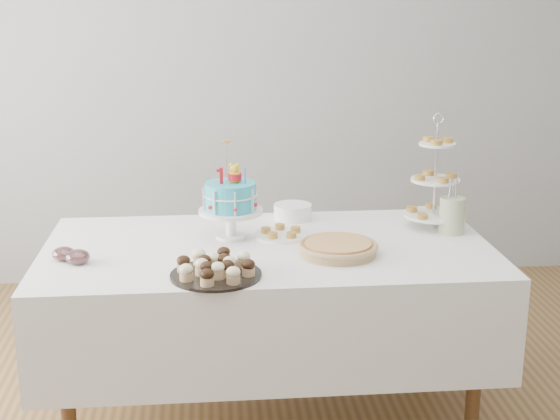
{
  "coord_description": "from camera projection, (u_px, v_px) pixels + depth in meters",
  "views": [
    {
      "loc": [
        -0.24,
        -2.87,
        1.82
      ],
      "look_at": [
        0.05,
        0.3,
        0.93
      ],
      "focal_mm": 50.0,
      "sensor_mm": 36.0,
      "label": 1
    }
  ],
  "objects": [
    {
      "name": "walls",
      "position": [
        273.0,
        123.0,
        2.9
      ],
      "size": [
        5.04,
        4.04,
        2.7
      ],
      "color": "gray",
      "rests_on": "floor"
    },
    {
      "name": "table",
      "position": [
        268.0,
        295.0,
        3.41
      ],
      "size": [
        1.92,
        1.02,
        0.77
      ],
      "color": "white",
      "rests_on": "floor"
    },
    {
      "name": "birthday_cake",
      "position": [
        231.0,
        213.0,
        3.41
      ],
      "size": [
        0.28,
        0.28,
        0.43
      ],
      "rotation": [
        0.0,
        0.0,
        0.14
      ],
      "color": "white",
      "rests_on": "table"
    },
    {
      "name": "cupcake_tray",
      "position": [
        216.0,
        267.0,
        2.97
      ],
      "size": [
        0.35,
        0.35,
        0.08
      ],
      "color": "black",
      "rests_on": "table"
    },
    {
      "name": "pie",
      "position": [
        338.0,
        247.0,
        3.23
      ],
      "size": [
        0.33,
        0.33,
        0.05
      ],
      "color": "tan",
      "rests_on": "table"
    },
    {
      "name": "tiered_stand",
      "position": [
        435.0,
        181.0,
        3.55
      ],
      "size": [
        0.27,
        0.27,
        0.53
      ],
      "color": "silver",
      "rests_on": "table"
    },
    {
      "name": "plate_stack",
      "position": [
        293.0,
        212.0,
        3.73
      ],
      "size": [
        0.18,
        0.18,
        0.07
      ],
      "color": "white",
      "rests_on": "table"
    },
    {
      "name": "pastry_plate",
      "position": [
        281.0,
        233.0,
        3.47
      ],
      "size": [
        0.24,
        0.24,
        0.04
      ],
      "color": "white",
      "rests_on": "table"
    },
    {
      "name": "jam_bowl_a",
      "position": [
        64.0,
        254.0,
        3.16
      ],
      "size": [
        0.09,
        0.09,
        0.06
      ],
      "color": "silver",
      "rests_on": "table"
    },
    {
      "name": "jam_bowl_b",
      "position": [
        78.0,
        257.0,
        3.12
      ],
      "size": [
        0.1,
        0.1,
        0.06
      ],
      "color": "silver",
      "rests_on": "table"
    },
    {
      "name": "utensil_pitcher",
      "position": [
        452.0,
        214.0,
        3.5
      ],
      "size": [
        0.12,
        0.11,
        0.25
      ],
      "rotation": [
        0.0,
        0.0,
        -0.29
      ],
      "color": "beige",
      "rests_on": "table"
    }
  ]
}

